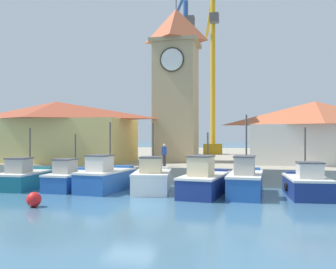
{
  "coord_description": "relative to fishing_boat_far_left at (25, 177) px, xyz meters",
  "views": [
    {
      "loc": [
        5.89,
        -18.69,
        3.52
      ],
      "look_at": [
        -0.18,
        9.74,
        3.5
      ],
      "focal_mm": 42.0,
      "sensor_mm": 36.0,
      "label": 1
    }
  ],
  "objects": [
    {
      "name": "port_crane_far",
      "position": [
        10.02,
        22.5,
        7.63
      ],
      "size": [
        2.74,
        9.15,
        18.4
      ],
      "color": "#976E11",
      "rests_on": "quay_wharf"
    },
    {
      "name": "dock_worker_near_tower",
      "position": [
        8.35,
        4.23,
        1.37
      ],
      "size": [
        0.34,
        0.22,
        1.62
      ],
      "color": "#33333D",
      "rests_on": "quay_wharf"
    },
    {
      "name": "clock_tower",
      "position": [
        8.2,
        9.49,
        7.33
      ],
      "size": [
        3.89,
        3.89,
        14.51
      ],
      "color": "tan",
      "rests_on": "quay_wharf"
    },
    {
      "name": "fishing_boat_mid_right",
      "position": [
        14.1,
        -0.14,
        0.11
      ],
      "size": [
        2.07,
        5.16,
        4.67
      ],
      "color": "#2356A8",
      "rests_on": "ground"
    },
    {
      "name": "fishing_boat_left_outer",
      "position": [
        3.16,
        0.13,
        -0.01
      ],
      "size": [
        2.02,
        4.5,
        3.53
      ],
      "color": "#2356A8",
      "rests_on": "ground"
    },
    {
      "name": "warehouse_right",
      "position": [
        19.3,
        9.32,
        3.02
      ],
      "size": [
        10.37,
        6.16,
        4.87
      ],
      "color": "silver",
      "rests_on": "quay_wharf"
    },
    {
      "name": "warehouse_left",
      "position": [
        -1.78,
        7.55,
        3.1
      ],
      "size": [
        12.83,
        7.21,
        5.07
      ],
      "color": "tan",
      "rests_on": "quay_wharf"
    },
    {
      "name": "ground_plane",
      "position": [
        8.56,
        -4.35,
        -0.7
      ],
      "size": [
        300.0,
        300.0,
        0.0
      ],
      "primitive_type": "plane",
      "color": "teal"
    },
    {
      "name": "fishing_boat_center",
      "position": [
        11.78,
        -0.42,
        0.08
      ],
      "size": [
        2.74,
        5.43,
        3.63
      ],
      "color": "navy",
      "rests_on": "ground"
    },
    {
      "name": "port_crane_near",
      "position": [
        7.0,
        21.21,
        7.39
      ],
      "size": [
        4.72,
        7.29,
        18.62
      ],
      "color": "navy",
      "rests_on": "quay_wharf"
    },
    {
      "name": "fishing_boat_far_left",
      "position": [
        0.0,
        0.0,
        0.0
      ],
      "size": [
        2.24,
        4.67,
        3.96
      ],
      "color": "#196B7F",
      "rests_on": "ground"
    },
    {
      "name": "quay_wharf",
      "position": [
        8.56,
        23.39,
        -0.09
      ],
      "size": [
        120.0,
        40.0,
        1.22
      ],
      "primitive_type": "cube",
      "color": "#A89E89",
      "rests_on": "ground"
    },
    {
      "name": "fishing_boat_right_inner",
      "position": [
        17.47,
        0.0,
        0.01
      ],
      "size": [
        2.41,
        4.38,
        3.92
      ],
      "color": "navy",
      "rests_on": "ground"
    },
    {
      "name": "fishing_boat_mid_left",
      "position": [
        8.49,
        0.18,
        0.07
      ],
      "size": [
        2.79,
        4.62,
        4.22
      ],
      "color": "silver",
      "rests_on": "ground"
    },
    {
      "name": "mooring_buoy",
      "position": [
        4.15,
        -5.85,
        -0.34
      ],
      "size": [
        0.72,
        0.72,
        0.72
      ],
      "primitive_type": "sphere",
      "color": "red",
      "rests_on": "ground"
    },
    {
      "name": "fishing_boat_left_inner",
      "position": [
        5.55,
        -0.01,
        0.1
      ],
      "size": [
        2.62,
        4.84,
        4.29
      ],
      "color": "#2356A8",
      "rests_on": "ground"
    }
  ]
}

